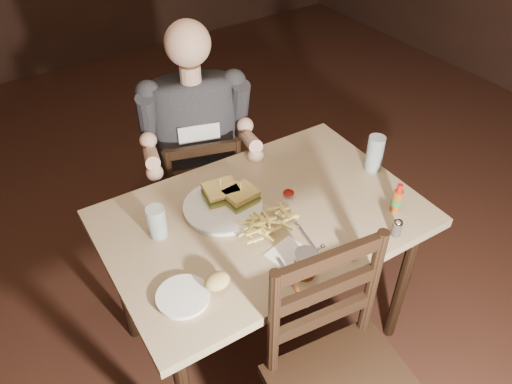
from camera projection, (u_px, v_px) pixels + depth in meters
room_shell at (325, 71)px, 1.46m from camera, size 7.00×7.00×7.00m
main_table at (263, 230)px, 1.96m from camera, size 1.23×0.84×0.77m
chair_far at (201, 194)px, 2.55m from camera, size 0.50×0.52×0.84m
diner at (196, 121)px, 2.22m from camera, size 0.61×0.54×0.89m
dinner_plate at (223, 208)px, 1.93m from camera, size 0.31×0.31×0.02m
sandwich_left at (221, 188)px, 1.92m from camera, size 0.14×0.13×0.11m
sandwich_right at (241, 193)px, 1.90m from camera, size 0.13×0.11×0.10m
fries_pile at (268, 222)px, 1.83m from camera, size 0.26×0.19×0.04m
ketchup_dollop at (289, 193)px, 1.98m from camera, size 0.05×0.05×0.01m
glass_left at (157, 222)px, 1.79m from camera, size 0.07×0.07×0.13m
glass_right at (375, 154)px, 2.08m from camera, size 0.07×0.07×0.16m
hot_sauce at (398, 197)px, 1.89m from camera, size 0.04×0.04×0.13m
salt_shaker at (353, 253)px, 1.72m from camera, size 0.03×0.03×0.05m
pepper_shaker at (397, 228)px, 1.81m from camera, size 0.04×0.04×0.07m
syrup_dispenser at (305, 264)px, 1.65m from camera, size 0.08×0.08×0.10m
napkin at (289, 254)px, 1.75m from camera, size 0.16×0.15×0.00m
knife at (292, 282)px, 1.65m from camera, size 0.06×0.22×0.01m
fork at (307, 238)px, 1.81m from camera, size 0.04×0.15×0.00m
side_plate at (183, 297)px, 1.60m from camera, size 0.18×0.18×0.01m
bread_roll at (217, 281)px, 1.61m from camera, size 0.09×0.08×0.05m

